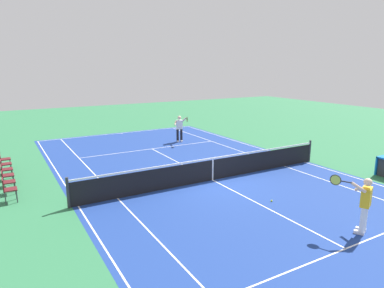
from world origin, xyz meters
The scene contains 13 objects.
ground_plane centered at (0.00, 0.00, 0.00)m, with size 60.00×60.00×0.00m, color #2D7247.
court_slab centered at (0.00, 0.00, 0.00)m, with size 24.20×11.40×0.00m, color navy.
court_line_markings centered at (0.00, 0.00, 0.00)m, with size 23.85×11.05×0.01m.
tennis_net centered at (0.00, 0.00, 0.49)m, with size 0.10×11.70×1.08m.
tennis_player_near centered at (7.29, -2.30, 0.93)m, with size 1.17×0.74×1.70m.
tennis_player_far centered at (-6.03, -1.15, 0.93)m, with size 0.91×0.95×1.70m.
tennis_ball centered at (-3.01, -0.53, 0.03)m, with size 0.07×0.07×0.07m, color #CCE01E.
spectator_chair_0 centered at (1.58, 7.54, 0.52)m, with size 0.44×0.44×0.88m.
spectator_chair_1 centered at (2.51, 7.54, 0.52)m, with size 0.44×0.44×0.88m.
spectator_chair_2 centered at (3.43, 7.54, 0.52)m, with size 0.44×0.44×0.88m.
spectator_chair_3 centered at (4.35, 7.54, 0.52)m, with size 0.44×0.44×0.88m.
spectator_chair_4 centered at (5.28, 7.54, 0.52)m, with size 0.44×0.44×0.88m.
spectator_chair_5 centered at (6.20, 7.54, 0.52)m, with size 0.44×0.44×0.88m.
Camera 1 is at (-11.45, 7.58, 4.70)m, focal length 32.04 mm.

